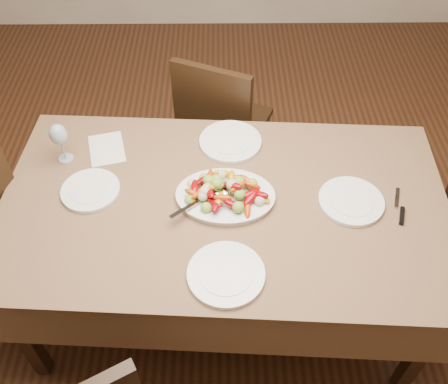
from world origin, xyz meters
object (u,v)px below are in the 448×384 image
(plate_right, at_px, (351,201))
(wine_glass, at_px, (61,142))
(plate_near, at_px, (226,274))
(plate_far, at_px, (230,142))
(chair_far, at_px, (226,122))
(serving_platter, at_px, (225,197))
(dining_table, at_px, (224,256))
(plate_left, at_px, (91,191))

(plate_right, xyz_separation_m, wine_glass, (-1.22, 0.27, 0.09))
(plate_near, bearing_deg, plate_far, 87.67)
(chair_far, height_order, serving_platter, chair_far)
(dining_table, height_order, plate_near, plate_near)
(chair_far, xyz_separation_m, serving_platter, (-0.01, -0.83, 0.30))
(plate_right, height_order, wine_glass, wine_glass)
(dining_table, relative_size, wine_glass, 8.98)
(plate_far, xyz_separation_m, wine_glass, (-0.73, -0.10, 0.09))
(serving_platter, distance_m, plate_near, 0.37)
(serving_platter, xyz_separation_m, plate_right, (0.51, -0.03, -0.00))
(dining_table, xyz_separation_m, plate_near, (0.00, -0.35, 0.39))
(chair_far, bearing_deg, wine_glass, 62.43)
(plate_near, bearing_deg, chair_far, 89.27)
(serving_platter, relative_size, plate_left, 1.62)
(chair_far, height_order, plate_near, chair_far)
(plate_right, bearing_deg, serving_platter, 177.12)
(plate_right, bearing_deg, plate_left, 176.27)
(chair_far, xyz_separation_m, wine_glass, (-0.72, -0.59, 0.39))
(plate_far, bearing_deg, dining_table, -95.22)
(chair_far, relative_size, wine_glass, 4.64)
(plate_far, bearing_deg, wine_glass, -172.44)
(serving_platter, distance_m, wine_glass, 0.75)
(plate_right, bearing_deg, chair_far, 120.29)
(chair_far, bearing_deg, plate_far, 114.83)
(plate_left, height_order, plate_near, same)
(dining_table, xyz_separation_m, plate_right, (0.52, -0.01, 0.39))
(plate_left, bearing_deg, wine_glass, 125.74)
(dining_table, height_order, plate_right, plate_right)
(chair_far, bearing_deg, plate_left, 77.06)
(plate_right, distance_m, wine_glass, 1.25)
(plate_near, height_order, wine_glass, wine_glass)
(plate_far, bearing_deg, plate_left, -153.20)
(plate_near, bearing_deg, plate_left, 143.44)
(serving_platter, xyz_separation_m, wine_glass, (-0.70, 0.24, 0.09))
(wine_glass, bearing_deg, dining_table, -20.51)
(plate_left, distance_m, wine_glass, 0.26)
(plate_right, bearing_deg, dining_table, 179.07)
(plate_left, bearing_deg, plate_right, -3.73)
(plate_right, bearing_deg, plate_far, 142.94)
(plate_near, bearing_deg, plate_right, 33.77)
(chair_far, distance_m, serving_platter, 0.88)
(chair_far, bearing_deg, plate_near, 112.50)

